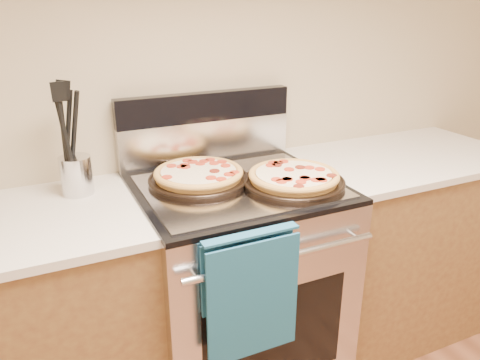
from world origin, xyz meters
name	(u,v)px	position (x,y,z in m)	size (l,w,h in m)	color
wall_back	(201,59)	(0.00, 2.00, 1.35)	(4.00, 4.00, 0.00)	#BFB08A
range_body	(236,288)	(0.00, 1.65, 0.45)	(0.76, 0.68, 0.90)	#B7B7BC
oven_window	(275,337)	(0.00, 1.31, 0.45)	(0.56, 0.01, 0.40)	black
cooktop	(236,187)	(0.00, 1.65, 0.91)	(0.76, 0.68, 0.02)	black
backsplash_lower	(206,141)	(0.00, 1.96, 1.01)	(0.76, 0.06, 0.18)	silver
backsplash_upper	(205,107)	(0.00, 1.96, 1.16)	(0.76, 0.06, 0.12)	black
oven_handle	(284,257)	(0.00, 1.27, 0.80)	(0.03, 0.03, 0.70)	silver
dish_towel	(251,292)	(-0.12, 1.27, 0.70)	(0.32, 0.05, 0.42)	navy
foil_sheet	(239,186)	(0.00, 1.62, 0.92)	(0.70, 0.55, 0.01)	gray
cabinet_left	(5,347)	(-0.88, 1.68, 0.44)	(1.00, 0.62, 0.88)	brown
cabinet_right	(394,244)	(0.88, 1.68, 0.44)	(1.00, 0.62, 0.88)	brown
countertop_right	(405,158)	(0.88, 1.68, 0.90)	(1.02, 0.64, 0.03)	beige
pepperoni_pizza_back	(199,176)	(-0.13, 1.72, 0.95)	(0.38, 0.38, 0.05)	#B38036
pepperoni_pizza_front	(294,178)	(0.19, 1.54, 0.95)	(0.38, 0.38, 0.05)	#B38036
utensil_crock	(77,175)	(-0.56, 1.84, 0.98)	(0.11, 0.11, 0.14)	silver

